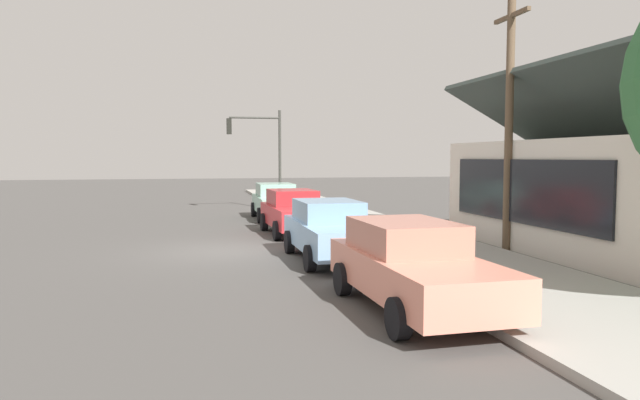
% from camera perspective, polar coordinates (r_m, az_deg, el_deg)
% --- Properties ---
extents(ground_plane, '(120.00, 120.00, 0.00)m').
position_cam_1_polar(ground_plane, '(17.58, -9.14, -4.93)').
color(ground_plane, '#4C4947').
extents(sidewalk_curb, '(60.00, 4.20, 0.16)m').
position_cam_1_polar(sidewalk_curb, '(18.77, 8.22, -4.09)').
color(sidewalk_curb, '#A3A099').
rests_on(sidewalk_curb, ground).
extents(car_seafoam, '(4.63, 2.06, 1.59)m').
position_cam_1_polar(car_seafoam, '(26.25, -4.32, -0.09)').
color(car_seafoam, '#9ED1BC').
rests_on(car_seafoam, ground).
extents(car_cherry, '(4.40, 2.12, 1.59)m').
position_cam_1_polar(car_cherry, '(21.04, -2.55, -1.15)').
color(car_cherry, red).
rests_on(car_cherry, ground).
extents(car_skyblue, '(4.57, 2.06, 1.59)m').
position_cam_1_polar(car_skyblue, '(15.76, 1.07, -2.94)').
color(car_skyblue, '#8CB7E0').
rests_on(car_skyblue, ground).
extents(car_coral, '(4.84, 2.16, 1.59)m').
position_cam_1_polar(car_coral, '(10.77, 9.07, -6.33)').
color(car_coral, '#EA8C75').
rests_on(car_coral, ground).
extents(storefront_building, '(10.04, 7.74, 5.38)m').
position_cam_1_polar(storefront_building, '(19.90, 28.27, 0.87)').
color(storefront_building, silver).
rests_on(storefront_building, ground).
extents(traffic_light_main, '(0.37, 2.79, 5.20)m').
position_cam_1_polar(traffic_light_main, '(30.21, -5.96, 5.54)').
color(traffic_light_main, '#383833').
rests_on(traffic_light_main, ground).
extents(utility_pole_wooden, '(1.80, 0.24, 7.50)m').
position_cam_1_polar(utility_pole_wooden, '(18.21, 18.06, 7.63)').
color(utility_pole_wooden, brown).
rests_on(utility_pole_wooden, ground).
extents(fire_hydrant_red, '(0.22, 0.22, 0.71)m').
position_cam_1_polar(fire_hydrant_red, '(24.53, -0.32, -1.12)').
color(fire_hydrant_red, red).
rests_on(fire_hydrant_red, sidewalk_curb).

